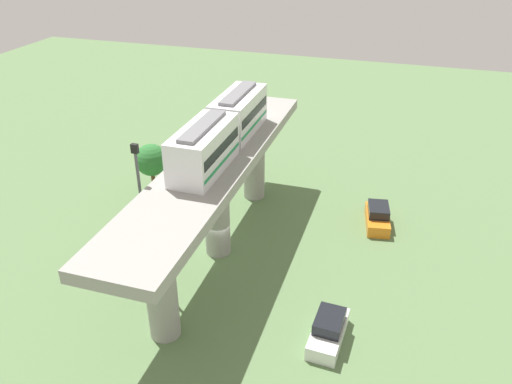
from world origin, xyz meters
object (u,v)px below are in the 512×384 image
Objects in this scene: parked_car_orange at (378,217)px; tree_near_viaduct at (151,160)px; parked_car_white at (328,330)px; train at (223,129)px; signal_post at (142,210)px.

parked_car_orange is 0.91× the size of tree_near_viaduct.
parked_car_white is (-1.54, -14.13, 0.00)m from parked_car_orange.
train reaches higher than tree_near_viaduct.
signal_post reaches higher than parked_car_orange.
parked_car_white is 14.23m from signal_post.
tree_near_viaduct is (-20.25, -0.79, 2.68)m from parked_car_orange.
train is at bearing 61.68° from signal_post.
signal_post is (-14.69, -12.11, 5.04)m from parked_car_orange.
parked_car_orange is 0.42× the size of signal_post.
parked_car_orange is at bearing 86.75° from parked_car_white.
signal_post is at bearing -150.24° from parked_car_orange.
parked_car_white is 0.87× the size of tree_near_viaduct.
parked_car_orange is at bearing 27.21° from train.
parked_car_orange is (11.29, 5.80, -8.69)m from train.
train is 8.05m from signal_post.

